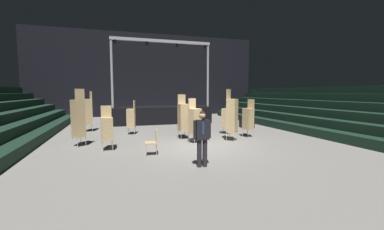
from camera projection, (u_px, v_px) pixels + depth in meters
The scene contains 17 objects.
ground_plane at pixel (198, 148), 10.57m from camera, with size 22.00×30.00×0.10m, color slate.
arena_end_wall at pixel (149, 75), 24.45m from camera, with size 22.00×0.30×8.00m, color black.
bleacher_bank_right at pixel (339, 110), 14.00m from camera, with size 4.50×24.00×2.70m.
stage_riser at pixel (160, 113), 19.11m from camera, with size 7.39×3.09×6.00m.
man_with_tie at pixel (202, 135), 7.70m from camera, with size 0.57×0.25×1.76m.
chair_stack_front_left at pixel (107, 128), 9.94m from camera, with size 0.48×0.48×1.79m.
chair_stack_front_right at pixel (78, 118), 10.65m from camera, with size 0.62×0.62×2.48m.
chair_stack_mid_left at pixel (248, 118), 12.91m from camera, with size 0.56×0.56×1.96m.
chair_stack_mid_right at pixel (226, 117), 13.92m from camera, with size 0.61×0.61×1.88m.
chair_stack_mid_centre at pixel (232, 116), 15.26m from camera, with size 0.52×0.52×1.71m.
chair_stack_rear_left at pixel (195, 121), 11.40m from camera, with size 0.57×0.57×2.05m.
chair_stack_rear_right at pixel (131, 117), 13.68m from camera, with size 0.52×0.52×1.88m.
chair_stack_rear_centre at pixel (232, 115), 11.89m from camera, with size 0.62×0.62×2.48m.
chair_stack_aisle_left at pixel (183, 117), 12.39m from camera, with size 0.50×0.50×2.22m.
chair_stack_aisle_right at pixel (88, 111), 14.67m from camera, with size 0.55×0.55×2.39m.
equipment_road_case at pixel (247, 122), 16.51m from camera, with size 0.90×0.60×0.73m, color black.
loose_chair_near_man at pixel (153, 141), 9.24m from camera, with size 0.49×0.49×0.95m.
Camera 1 is at (-3.34, -9.85, 2.34)m, focal length 23.22 mm.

